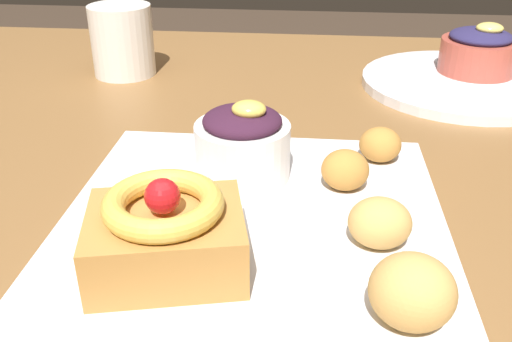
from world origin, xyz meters
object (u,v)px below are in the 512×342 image
Objects in this scene: back_ramekin at (479,51)px; coffee_mug at (122,40)px; fritter_middle at (412,291)px; fritter_extra at (380,145)px; cake_slice at (166,233)px; berry_ramekin at (243,144)px; front_plate at (253,222)px; fritter_front at (345,170)px; fritter_back at (380,223)px; back_plate at (462,83)px.

coffee_mug is (-0.46, -0.02, 0.01)m from back_ramekin.
fritter_middle is 0.53× the size of back_ramekin.
back_ramekin is (0.15, 0.27, 0.01)m from fritter_extra.
back_ramekin reaches higher than fritter_extra.
fritter_middle is at bearing -13.11° from cake_slice.
cake_slice is 0.14m from berry_ramekin.
fritter_extra is at bearing 19.44° from berry_ramekin.
back_ramekin is at bearing 56.01° from front_plate.
front_plate is 0.15m from fritter_middle.
fritter_extra is (0.03, 0.05, -0.00)m from fritter_front.
fritter_back is (0.02, -0.08, 0.00)m from fritter_front.
berry_ramekin is at bearing 75.42° from cake_slice.
fritter_middle reaches higher than fritter_back.
fritter_middle is 0.55× the size of coffee_mug.
berry_ramekin is 0.88× the size of coffee_mug.
fritter_front is 0.78× the size of fritter_middle.
fritter_extra reaches higher than back_plate.
cake_slice is at bearing -124.13° from back_plate.
fritter_middle is 1.33× the size of fritter_extra.
front_plate and back_plate have the same top height.
cake_slice is at bearing -135.29° from fritter_front.
cake_slice is 0.16m from fritter_middle.
berry_ramekin is 0.20m from fritter_middle.
fritter_middle is at bearing -55.81° from coffee_mug.
back_ramekin is at bearing 49.33° from berry_ramekin.
berry_ramekin is at bearing 171.66° from fritter_front.
cake_slice is 0.46× the size of back_plate.
back_plate is at bearing 73.99° from fritter_middle.
cake_slice is 0.17m from fritter_front.
front_plate is at bearing -144.67° from fritter_front.
front_plate is at bearing -76.10° from berry_ramekin.
coffee_mug is at bearing 132.52° from fritter_front.
fritter_front is at bearing -47.48° from coffee_mug.
fritter_middle is at bearing -90.49° from fritter_extra.
front_plate is 0.09m from cake_slice.
front_plate is 3.05× the size of back_ramekin.
coffee_mug is (-0.31, 0.46, 0.01)m from fritter_middle.
back_plate is (0.28, 0.41, -0.03)m from cake_slice.
fritter_front is at bearing -118.55° from back_plate.
berry_ramekin reaches higher than fritter_front.
berry_ramekin is at bearing 139.60° from fritter_back.
front_plate is 3.61× the size of berry_ramekin.
fritter_middle reaches higher than fritter_extra.
fritter_middle is 0.50m from back_ramekin.
front_plate is 3.18× the size of coffee_mug.
fritter_extra is at bearing 84.51° from fritter_back.
berry_ramekin is 0.41m from back_ramekin.
back_plate is 2.63× the size of back_ramekin.
cake_slice is 1.43× the size of berry_ramekin.
back_plate is at bearing 55.87° from cake_slice.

